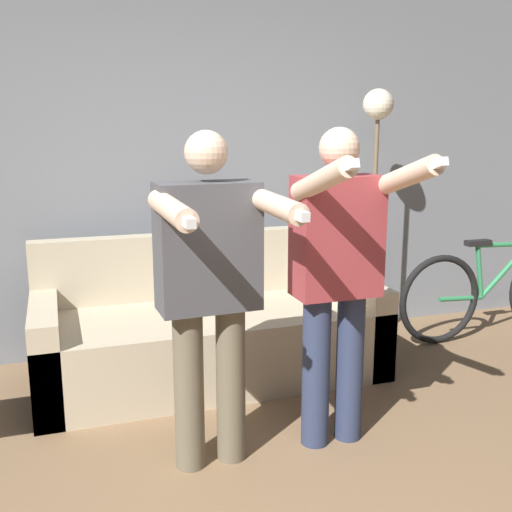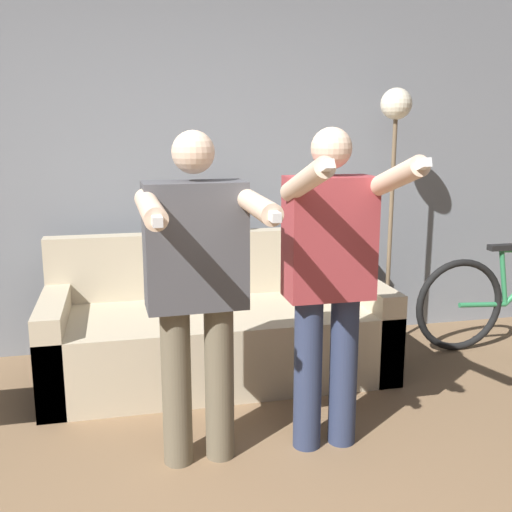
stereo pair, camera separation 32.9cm
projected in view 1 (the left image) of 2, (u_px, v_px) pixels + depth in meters
The scene contains 7 objects.
wall_back at pixel (161, 169), 4.19m from camera, with size 10.00×0.05×2.60m.
couch at pixel (210, 333), 3.87m from camera, with size 2.16×0.90×0.89m.
person_left at pixel (210, 280), 2.69m from camera, with size 0.54×0.69×1.57m.
person_right at pixel (338, 268), 2.89m from camera, with size 0.49×0.65×1.59m.
cat at pixel (206, 221), 4.06m from camera, with size 0.51×0.13×0.18m.
floor_lamp at pixel (376, 152), 4.22m from camera, with size 0.29×0.29×1.85m.
bicycle at pixel (494, 292), 4.58m from camera, with size 1.66×0.07×0.77m.
Camera 1 is at (-0.73, -1.71, 1.58)m, focal length 42.00 mm.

